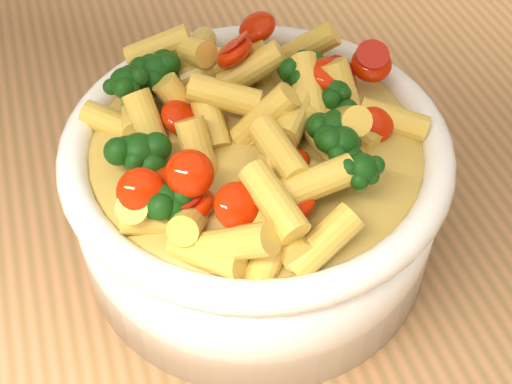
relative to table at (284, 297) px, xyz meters
name	(u,v)px	position (x,y,z in m)	size (l,w,h in m)	color
table	(284,297)	(0.00, 0.00, 0.00)	(1.20, 0.80, 0.90)	#B1774B
serving_bowl	(256,191)	(-0.03, -0.01, 0.16)	(0.26, 0.26, 0.11)	white
pasta_salad	(256,117)	(-0.03, -0.01, 0.23)	(0.20, 0.20, 0.05)	#FCC54F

